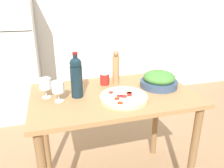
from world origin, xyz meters
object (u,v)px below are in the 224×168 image
at_px(wine_glass_far, 45,84).
at_px(salad_bowl, 159,80).
at_px(wine_glass_near, 58,88).
at_px(refrigerator, 10,57).
at_px(homemade_pizza, 124,97).
at_px(pepper_mill, 116,68).
at_px(wine_bottle, 76,76).
at_px(salt_canister, 105,78).

bearing_deg(wine_glass_far, salad_bowl, -2.53).
xyz_separation_m(wine_glass_near, wine_glass_far, (-0.08, 0.09, 0.00)).
relative_size(refrigerator, homemade_pizza, 4.97).
height_order(pepper_mill, homemade_pizza, pepper_mill).
bearing_deg(pepper_mill, wine_glass_near, -155.66).
xyz_separation_m(wine_bottle, wine_glass_far, (-0.21, 0.04, -0.05)).
bearing_deg(salad_bowl, pepper_mill, 152.23).
height_order(wine_bottle, homemade_pizza, wine_bottle).
xyz_separation_m(wine_glass_far, pepper_mill, (0.55, 0.12, 0.03)).
height_order(refrigerator, wine_glass_far, refrigerator).
relative_size(refrigerator, pepper_mill, 6.07).
bearing_deg(wine_glass_near, salt_canister, 30.34).
bearing_deg(wine_glass_far, wine_bottle, -11.80).
bearing_deg(wine_bottle, pepper_mill, 26.38).
distance_m(homemade_pizza, salt_canister, 0.33).
bearing_deg(salad_bowl, homemade_pizza, -156.48).
height_order(wine_glass_near, salad_bowl, wine_glass_near).
height_order(pepper_mill, salt_canister, pepper_mill).
distance_m(wine_glass_near, salt_canister, 0.44).
distance_m(refrigerator, wine_glass_far, 1.61).
height_order(wine_glass_near, pepper_mill, pepper_mill).
distance_m(wine_glass_near, salad_bowl, 0.78).
bearing_deg(refrigerator, wine_bottle, -67.53).
distance_m(refrigerator, wine_glass_near, 1.72).
relative_size(wine_glass_near, wine_glass_far, 1.00).
bearing_deg(wine_glass_near, pepper_mill, 24.34).
distance_m(salad_bowl, salt_canister, 0.43).
bearing_deg(wine_bottle, homemade_pizza, -25.60).
bearing_deg(salt_canister, salad_bowl, -23.05).
bearing_deg(homemade_pizza, wine_bottle, 154.40).
bearing_deg(wine_glass_far, wine_glass_near, -47.43).
xyz_separation_m(wine_glass_far, salt_canister, (0.46, 0.13, -0.05)).
bearing_deg(pepper_mill, wine_bottle, -153.62).
relative_size(homemade_pizza, salt_canister, 3.26).
xyz_separation_m(wine_glass_far, salad_bowl, (0.86, -0.04, -0.04)).
relative_size(wine_bottle, wine_glass_near, 2.27).
xyz_separation_m(wine_bottle, homemade_pizza, (0.30, -0.14, -0.13)).
distance_m(salad_bowl, homemade_pizza, 0.38).
distance_m(wine_glass_far, homemade_pizza, 0.55).
xyz_separation_m(salad_bowl, salt_canister, (-0.40, 0.17, -0.01)).
bearing_deg(pepper_mill, salt_canister, 174.82).
relative_size(refrigerator, wine_glass_far, 11.72).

